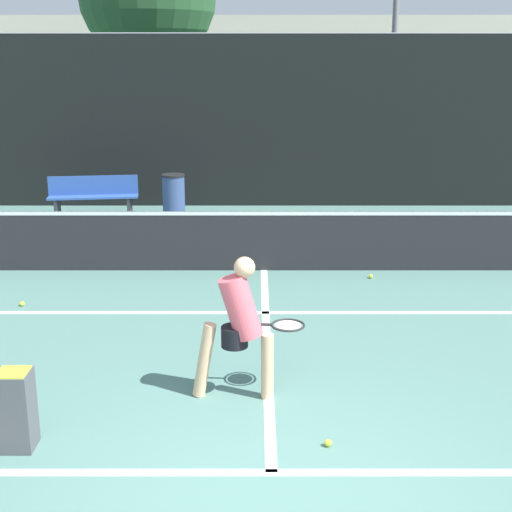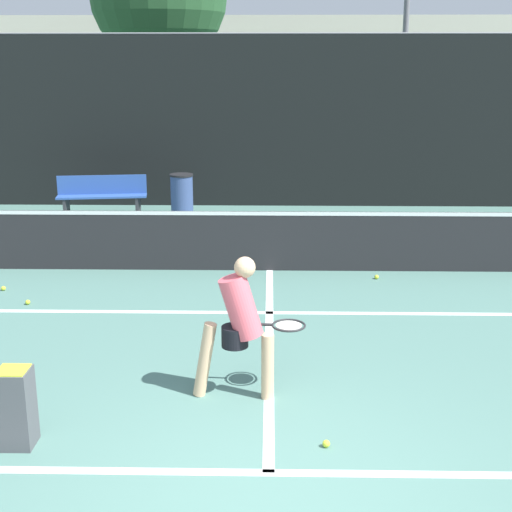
% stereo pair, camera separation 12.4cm
% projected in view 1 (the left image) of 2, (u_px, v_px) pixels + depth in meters
% --- Properties ---
extents(ground_plane, '(100.00, 100.00, 0.00)m').
position_uv_depth(ground_plane, '(276.00, 502.00, 5.38)').
color(ground_plane, '#4C756B').
extents(court_baseline_near, '(11.00, 0.10, 0.01)m').
position_uv_depth(court_baseline_near, '(275.00, 472.00, 5.76)').
color(court_baseline_near, white).
rests_on(court_baseline_near, ground).
extents(court_service_line, '(8.25, 0.10, 0.01)m').
position_uv_depth(court_service_line, '(269.00, 313.00, 9.39)').
color(court_service_line, white).
rests_on(court_service_line, ground).
extents(court_center_mark, '(0.10, 5.72, 0.01)m').
position_uv_depth(court_center_mark, '(270.00, 338.00, 8.52)').
color(court_center_mark, white).
rests_on(court_center_mark, ground).
extents(net, '(11.09, 0.09, 1.07)m').
position_uv_depth(net, '(267.00, 239.00, 11.14)').
color(net, slate).
rests_on(net, ground).
extents(fence_back, '(24.00, 0.06, 3.77)m').
position_uv_depth(fence_back, '(265.00, 122.00, 15.75)').
color(fence_back, black).
rests_on(fence_back, ground).
extents(player_practicing, '(1.14, 0.51, 1.45)m').
position_uv_depth(player_practicing, '(243.00, 322.00, 6.86)').
color(player_practicing, '#DBAD84').
rests_on(player_practicing, ground).
extents(tennis_ball_scattered_0, '(0.07, 0.07, 0.07)m').
position_uv_depth(tennis_ball_scattered_0, '(1.00, 289.00, 10.23)').
color(tennis_ball_scattered_0, '#D1E033').
rests_on(tennis_ball_scattered_0, ground).
extents(tennis_ball_scattered_1, '(0.07, 0.07, 0.07)m').
position_uv_depth(tennis_ball_scattered_1, '(374.00, 276.00, 10.84)').
color(tennis_ball_scattered_1, '#D1E033').
rests_on(tennis_ball_scattered_1, ground).
extents(tennis_ball_scattered_2, '(0.07, 0.07, 0.07)m').
position_uv_depth(tennis_ball_scattered_2, '(331.00, 443.00, 6.14)').
color(tennis_ball_scattered_2, '#D1E033').
rests_on(tennis_ball_scattered_2, ground).
extents(tennis_ball_scattered_3, '(0.07, 0.07, 0.07)m').
position_uv_depth(tennis_ball_scattered_3, '(26.00, 303.00, 9.65)').
color(tennis_ball_scattered_3, '#D1E033').
rests_on(tennis_ball_scattered_3, ground).
extents(ball_hopper, '(0.28, 0.28, 0.71)m').
position_uv_depth(ball_hopper, '(20.00, 408.00, 6.05)').
color(ball_hopper, '#4C4C51').
rests_on(ball_hopper, ground).
extents(courtside_bench, '(1.89, 0.62, 0.86)m').
position_uv_depth(courtside_bench, '(97.00, 194.00, 14.96)').
color(courtside_bench, '#2D519E').
rests_on(courtside_bench, ground).
extents(trash_bin, '(0.49, 0.49, 0.91)m').
position_uv_depth(trash_bin, '(177.00, 196.00, 14.91)').
color(trash_bin, '#384C7F').
rests_on(trash_bin, ground).
extents(parked_car, '(1.66, 3.92, 1.51)m').
position_uv_depth(parked_car, '(251.00, 155.00, 19.90)').
color(parked_car, '#B7B7BC').
rests_on(parked_car, ground).
extents(building_far, '(36.00, 2.40, 4.95)m').
position_uv_depth(building_far, '(263.00, 77.00, 30.71)').
color(building_far, beige).
rests_on(building_far, ground).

